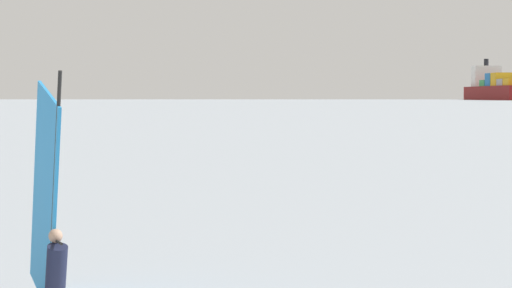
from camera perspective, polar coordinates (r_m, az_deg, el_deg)
windsurfer at (r=16.85m, az=-11.05°, el=-5.57°), size 2.85×2.73×3.90m
cargo_ship at (r=870.26m, az=13.31°, el=2.95°), size 92.60×150.13×35.25m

